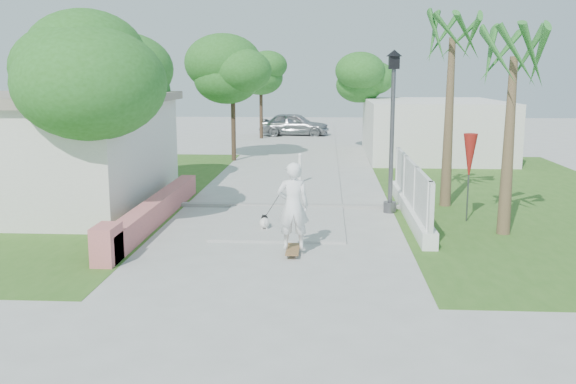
# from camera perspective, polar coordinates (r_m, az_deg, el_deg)

# --- Properties ---
(ground) EXTENTS (90.00, 90.00, 0.00)m
(ground) POSITION_cam_1_polar(r_m,az_deg,el_deg) (12.74, -1.79, -6.91)
(ground) COLOR #B7B7B2
(ground) RESTS_ON ground
(path_strip) EXTENTS (3.20, 36.00, 0.06)m
(path_strip) POSITION_cam_1_polar(r_m,az_deg,el_deg) (32.35, 1.47, 3.77)
(path_strip) COLOR #B7B7B2
(path_strip) RESTS_ON ground
(curb) EXTENTS (6.50, 0.25, 0.10)m
(curb) POSITION_cam_1_polar(r_m,az_deg,el_deg) (18.53, -0.08, -1.22)
(curb) COLOR #999993
(curb) RESTS_ON ground
(grass_left) EXTENTS (8.00, 20.00, 0.01)m
(grass_left) POSITION_cam_1_polar(r_m,az_deg,el_deg) (22.02, -18.24, 0.00)
(grass_left) COLOR #34611E
(grass_left) RESTS_ON ground
(grass_right) EXTENTS (8.00, 20.00, 0.01)m
(grass_right) POSITION_cam_1_polar(r_m,az_deg,el_deg) (21.29, 19.43, -0.41)
(grass_right) COLOR #34611E
(grass_right) RESTS_ON ground
(pink_wall) EXTENTS (0.45, 8.20, 0.80)m
(pink_wall) POSITION_cam_1_polar(r_m,az_deg,el_deg) (16.65, -12.04, -1.88)
(pink_wall) COLOR #DA756F
(pink_wall) RESTS_ON ground
(house_left) EXTENTS (8.40, 7.40, 3.23)m
(house_left) POSITION_cam_1_polar(r_m,az_deg,el_deg) (20.40, -23.17, 3.52)
(house_left) COLOR silver
(house_left) RESTS_ON ground
(lattice_fence) EXTENTS (0.35, 7.00, 1.50)m
(lattice_fence) POSITION_cam_1_polar(r_m,az_deg,el_deg) (17.56, 10.85, -0.42)
(lattice_fence) COLOR white
(lattice_fence) RESTS_ON ground
(building_right) EXTENTS (6.00, 8.00, 2.60)m
(building_right) POSITION_cam_1_polar(r_m,az_deg,el_deg) (30.60, 12.70, 5.52)
(building_right) COLOR silver
(building_right) RESTS_ON ground
(street_lamp) EXTENTS (0.44, 0.44, 4.44)m
(street_lamp) POSITION_cam_1_polar(r_m,az_deg,el_deg) (17.75, 9.25, 5.88)
(street_lamp) COLOR #59595E
(street_lamp) RESTS_ON ground
(bollard) EXTENTS (0.14, 0.14, 1.09)m
(bollard) POSITION_cam_1_polar(r_m,az_deg,el_deg) (22.36, 1.07, 2.19)
(bollard) COLOR white
(bollard) RESTS_ON ground
(patio_umbrella) EXTENTS (0.36, 0.36, 2.30)m
(patio_umbrella) POSITION_cam_1_polar(r_m,az_deg,el_deg) (17.14, 15.84, 2.97)
(patio_umbrella) COLOR #59595E
(patio_umbrella) RESTS_ON ground
(tree_left_near) EXTENTS (3.60, 3.60, 5.28)m
(tree_left_near) POSITION_cam_1_polar(r_m,az_deg,el_deg) (16.10, -17.19, 10.07)
(tree_left_near) COLOR #4C3826
(tree_left_near) RESTS_ON ground
(tree_left_mid) EXTENTS (3.20, 3.20, 4.85)m
(tree_left_mid) POSITION_cam_1_polar(r_m,az_deg,el_deg) (21.63, -14.51, 9.32)
(tree_left_mid) COLOR #4C3826
(tree_left_mid) RESTS_ON ground
(tree_path_left) EXTENTS (3.40, 3.40, 5.23)m
(tree_path_left) POSITION_cam_1_polar(r_m,az_deg,el_deg) (28.39, -4.91, 10.47)
(tree_path_left) COLOR #4C3826
(tree_path_left) RESTS_ON ground
(tree_path_right) EXTENTS (3.00, 3.00, 4.79)m
(tree_path_right) POSITION_cam_1_polar(r_m,az_deg,el_deg) (32.16, 7.33, 9.84)
(tree_path_right) COLOR #4C3826
(tree_path_right) RESTS_ON ground
(tree_path_far) EXTENTS (3.20, 3.20, 5.17)m
(tree_path_far) POSITION_cam_1_polar(r_m,az_deg,el_deg) (38.29, -2.40, 10.49)
(tree_path_far) COLOR #4C3826
(tree_path_far) RESTS_ON ground
(palm_far) EXTENTS (1.80, 1.80, 5.30)m
(palm_far) POSITION_cam_1_polar(r_m,az_deg,el_deg) (18.94, 14.37, 12.21)
(palm_far) COLOR brown
(palm_far) RESTS_ON ground
(palm_near) EXTENTS (1.80, 1.80, 4.70)m
(palm_near) POSITION_cam_1_polar(r_m,az_deg,el_deg) (15.89, 19.40, 10.43)
(palm_near) COLOR brown
(palm_near) RESTS_ON ground
(skateboarder) EXTENTS (1.17, 2.73, 1.98)m
(skateboarder) POSITION_cam_1_polar(r_m,az_deg,el_deg) (14.38, -0.86, -1.31)
(skateboarder) COLOR olive
(skateboarder) RESTS_ON ground
(dog) EXTENTS (0.28, 0.55, 0.37)m
(dog) POSITION_cam_1_polar(r_m,az_deg,el_deg) (15.82, -2.11, -2.70)
(dog) COLOR white
(dog) RESTS_ON ground
(parked_car) EXTENTS (4.42, 2.20, 1.45)m
(parked_car) POSITION_cam_1_polar(r_m,az_deg,el_deg) (39.83, 0.57, 6.04)
(parked_car) COLOR #ADAFB5
(parked_car) RESTS_ON ground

